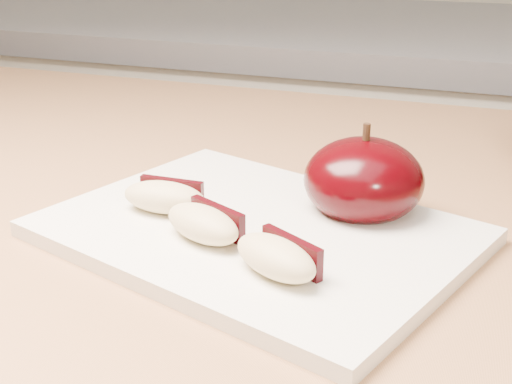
% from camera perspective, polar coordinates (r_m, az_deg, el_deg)
% --- Properties ---
extents(back_cabinet, '(2.40, 0.62, 0.94)m').
position_cam_1_polar(back_cabinet, '(1.41, 8.96, -5.80)').
color(back_cabinet, silver).
rests_on(back_cabinet, ground).
extents(cutting_board, '(0.33, 0.29, 0.01)m').
position_cam_1_polar(cutting_board, '(0.50, 0.00, -3.24)').
color(cutting_board, silver).
rests_on(cutting_board, island_counter).
extents(apple_half, '(0.11, 0.11, 0.07)m').
position_cam_1_polar(apple_half, '(0.53, 8.61, 0.96)').
color(apple_half, black).
rests_on(apple_half, cutting_board).
extents(apple_wedge_a, '(0.06, 0.03, 0.02)m').
position_cam_1_polar(apple_wedge_a, '(0.52, -7.28, -0.37)').
color(apple_wedge_a, '#D6BE88').
rests_on(apple_wedge_a, cutting_board).
extents(apple_wedge_b, '(0.07, 0.06, 0.02)m').
position_cam_1_polar(apple_wedge_b, '(0.48, -4.15, -2.50)').
color(apple_wedge_b, '#D6BE88').
rests_on(apple_wedge_b, cutting_board).
extents(apple_wedge_c, '(0.07, 0.06, 0.02)m').
position_cam_1_polar(apple_wedge_c, '(0.43, 1.73, -5.20)').
color(apple_wedge_c, '#D6BE88').
rests_on(apple_wedge_c, cutting_board).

